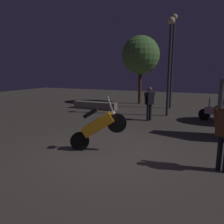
{
  "coord_description": "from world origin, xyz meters",
  "views": [
    {
      "loc": [
        2.33,
        -5.17,
        2.29
      ],
      "look_at": [
        -0.47,
        1.08,
        1.0
      ],
      "focal_mm": 33.9,
      "sensor_mm": 36.0,
      "label": 1
    }
  ],
  "objects_px": {
    "motorcycle_orange_foreground": "(98,126)",
    "streetlamp_near": "(173,51)",
    "streetlamp_far": "(170,55)",
    "motorcycle_pink_parked_left": "(216,113)",
    "person_rider_beside": "(149,101)"
  },
  "relations": [
    {
      "from": "motorcycle_orange_foreground",
      "to": "motorcycle_pink_parked_left",
      "type": "xyz_separation_m",
      "value": [
        3.28,
        5.49,
        -0.31
      ]
    },
    {
      "from": "motorcycle_pink_parked_left",
      "to": "streetlamp_near",
      "type": "xyz_separation_m",
      "value": [
        -2.57,
        3.11,
        3.14
      ]
    },
    {
      "from": "motorcycle_pink_parked_left",
      "to": "streetlamp_far",
      "type": "distance_m",
      "value": 3.61
    },
    {
      "from": "motorcycle_orange_foreground",
      "to": "streetlamp_near",
      "type": "xyz_separation_m",
      "value": [
        0.71,
        8.6,
        2.83
      ]
    },
    {
      "from": "person_rider_beside",
      "to": "streetlamp_far",
      "type": "xyz_separation_m",
      "value": [
        0.6,
        1.49,
        2.2
      ]
    },
    {
      "from": "motorcycle_pink_parked_left",
      "to": "streetlamp_near",
      "type": "bearing_deg",
      "value": -23.26
    },
    {
      "from": "person_rider_beside",
      "to": "streetlamp_near",
      "type": "relative_size",
      "value": 0.28
    },
    {
      "from": "person_rider_beside",
      "to": "motorcycle_pink_parked_left",
      "type": "bearing_deg",
      "value": 52.88
    },
    {
      "from": "streetlamp_far",
      "to": "streetlamp_near",
      "type": "bearing_deg",
      "value": 95.53
    },
    {
      "from": "motorcycle_pink_parked_left",
      "to": "streetlamp_far",
      "type": "bearing_deg",
      "value": 14.08
    },
    {
      "from": "streetlamp_near",
      "to": "streetlamp_far",
      "type": "distance_m",
      "value": 2.62
    },
    {
      "from": "motorcycle_orange_foreground",
      "to": "person_rider_beside",
      "type": "distance_m",
      "value": 4.56
    },
    {
      "from": "motorcycle_orange_foreground",
      "to": "person_rider_beside",
      "type": "xyz_separation_m",
      "value": [
        0.36,
        4.55,
        0.21
      ]
    },
    {
      "from": "motorcycle_pink_parked_left",
      "to": "motorcycle_orange_foreground",
      "type": "bearing_deg",
      "value": 86.35
    },
    {
      "from": "streetlamp_near",
      "to": "streetlamp_far",
      "type": "bearing_deg",
      "value": -84.47
    }
  ]
}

